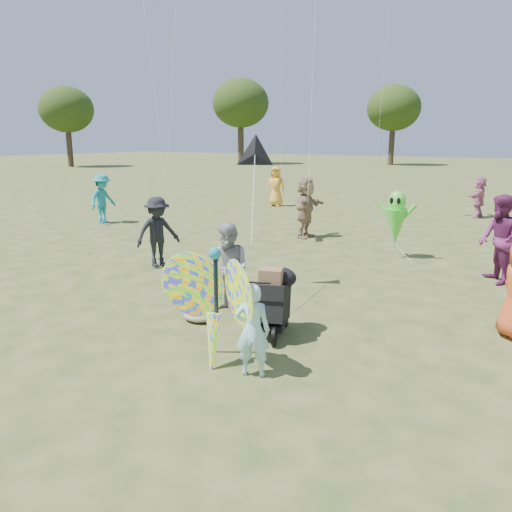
{
  "coord_description": "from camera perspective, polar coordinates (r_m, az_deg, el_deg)",
  "views": [
    {
      "loc": [
        4.17,
        -5.37,
        3.03
      ],
      "look_at": [
        -0.2,
        1.5,
        1.1
      ],
      "focal_mm": 35.0,
      "sensor_mm": 36.0,
      "label": 1
    }
  ],
  "objects": [
    {
      "name": "crowd_i",
      "position": [
        18.97,
        -17.12,
        6.26
      ],
      "size": [
        0.77,
        1.2,
        1.77
      ],
      "primitive_type": "imported",
      "rotation": [
        0.0,
        0.0,
        1.68
      ],
      "color": "teal",
      "rests_on": "ground"
    },
    {
      "name": "crowd_d",
      "position": [
        15.55,
        5.72,
        5.54
      ],
      "size": [
        0.64,
        1.76,
        1.87
      ],
      "primitive_type": "imported",
      "rotation": [
        0.0,
        0.0,
        1.62
      ],
      "color": "#9F7F62",
      "rests_on": "ground"
    },
    {
      "name": "grey_bag",
      "position": [
        8.59,
        -6.58,
        -6.78
      ],
      "size": [
        0.56,
        0.46,
        0.18
      ],
      "primitive_type": "ellipsoid",
      "color": "gray",
      "rests_on": "ground"
    },
    {
      "name": "ground",
      "position": [
        7.44,
        -4.99,
        -10.74
      ],
      "size": [
        160.0,
        160.0,
        0.0
      ],
      "primitive_type": "plane",
      "color": "#51592B",
      "rests_on": "ground"
    },
    {
      "name": "crowd_g",
      "position": [
        22.8,
        2.28,
        7.96
      ],
      "size": [
        0.96,
        0.72,
        1.79
      ],
      "primitive_type": "imported",
      "rotation": [
        0.0,
        0.0,
        0.18
      ],
      "color": "gold",
      "rests_on": "ground"
    },
    {
      "name": "crowd_b",
      "position": [
        12.14,
        -11.17,
        2.71
      ],
      "size": [
        1.0,
        1.25,
        1.68
      ],
      "primitive_type": "imported",
      "rotation": [
        0.0,
        0.0,
        1.17
      ],
      "color": "black",
      "rests_on": "ground"
    },
    {
      "name": "crowd_j",
      "position": [
        21.36,
        24.14,
        6.19
      ],
      "size": [
        0.62,
        1.52,
        1.6
      ],
      "primitive_type": "imported",
      "rotation": [
        0.0,
        0.0,
        4.61
      ],
      "color": "#BD6C90",
      "rests_on": "ground"
    },
    {
      "name": "crowd_e",
      "position": [
        11.69,
        26.02,
        1.71
      ],
      "size": [
        1.08,
        1.16,
        1.89
      ],
      "primitive_type": "imported",
      "rotation": [
        0.0,
        0.0,
        5.25
      ],
      "color": "#6F2559",
      "rests_on": "ground"
    },
    {
      "name": "alien_kite",
      "position": [
        13.25,
        15.7,
        3.9
      ],
      "size": [
        1.12,
        0.69,
        1.74
      ],
      "color": "#4BE235",
      "rests_on": "ground"
    },
    {
      "name": "child_girl",
      "position": [
        6.48,
        -0.4,
        -8.49
      ],
      "size": [
        0.54,
        0.46,
        1.25
      ],
      "primitive_type": "imported",
      "rotation": [
        0.0,
        0.0,
        3.58
      ],
      "color": "#AEEBF7",
      "rests_on": "ground"
    },
    {
      "name": "adult_man",
      "position": [
        8.69,
        -3.11,
        -1.52
      ],
      "size": [
        0.88,
        0.75,
        1.61
      ],
      "primitive_type": "imported",
      "rotation": [
        0.0,
        0.0,
        -0.19
      ],
      "color": "#9D9CA2",
      "rests_on": "ground"
    },
    {
      "name": "delta_kite_rig",
      "position": [
        9.96,
        -0.12,
        11.48
      ],
      "size": [
        1.32,
        1.8,
        1.83
      ],
      "color": "black",
      "rests_on": "ground"
    },
    {
      "name": "butterfly_kite",
      "position": [
        6.73,
        -4.79,
        -5.7
      ],
      "size": [
        1.74,
        0.75,
        1.83
      ],
      "color": "red",
      "rests_on": "ground"
    },
    {
      "name": "jogging_stroller",
      "position": [
        7.8,
        2.07,
        -4.72
      ],
      "size": [
        0.73,
        1.13,
        1.09
      ],
      "rotation": [
        0.0,
        0.0,
        0.35
      ],
      "color": "black",
      "rests_on": "ground"
    }
  ]
}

